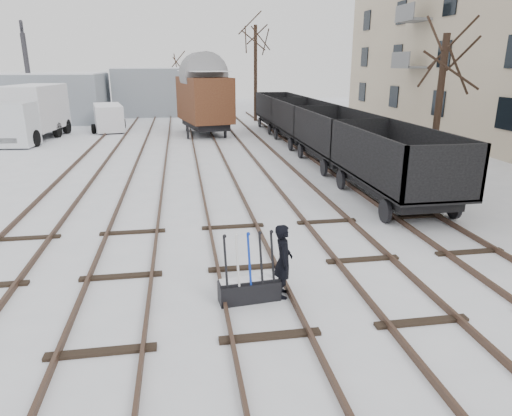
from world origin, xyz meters
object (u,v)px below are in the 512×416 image
(worker, at_px, (283,261))
(freight_wagon_a, at_px, (393,175))
(box_van_wagon, at_px, (204,98))
(ground_frame, at_px, (249,288))
(panel_van, at_px, (109,117))
(crane, at_px, (32,98))
(lorry, at_px, (31,112))

(worker, bearing_deg, freight_wagon_a, -29.79)
(box_van_wagon, bearing_deg, ground_frame, -102.71)
(worker, xyz_separation_m, panel_van, (-7.30, 27.19, 0.20))
(crane, bearing_deg, freight_wagon_a, -70.37)
(freight_wagon_a, height_order, crane, crane)
(worker, distance_m, lorry, 26.14)
(worker, distance_m, panel_van, 28.15)
(box_van_wagon, bearing_deg, panel_van, 145.03)
(ground_frame, distance_m, lorry, 25.93)
(ground_frame, distance_m, freight_wagon_a, 8.87)
(panel_van, bearing_deg, freight_wagon_a, -70.05)
(ground_frame, xyz_separation_m, crane, (-13.24, 32.56, 1.84))
(worker, xyz_separation_m, crane, (-13.99, 32.46, 1.31))
(box_van_wagon, relative_size, lorry, 0.78)
(panel_van, distance_m, crane, 8.59)
(panel_van, bearing_deg, worker, -86.28)
(freight_wagon_a, xyz_separation_m, panel_van, (-12.72, 20.96, 0.00))
(freight_wagon_a, xyz_separation_m, box_van_wagon, (-5.71, 17.93, 1.54))
(lorry, height_order, crane, crane)
(lorry, relative_size, crane, 0.98)
(box_van_wagon, relative_size, panel_van, 1.32)
(lorry, bearing_deg, box_van_wagon, 10.58)
(ground_frame, bearing_deg, lorry, 108.90)
(freight_wagon_a, bearing_deg, lorry, 134.67)
(ground_frame, bearing_deg, box_van_wagon, 83.11)
(ground_frame, height_order, worker, worker)
(ground_frame, bearing_deg, worker, 1.79)
(freight_wagon_a, height_order, lorry, lorry)
(box_van_wagon, bearing_deg, freight_wagon_a, -83.95)
(worker, xyz_separation_m, freight_wagon_a, (5.42, 6.23, 0.20))
(panel_van, relative_size, crane, 0.58)
(worker, relative_size, freight_wagon_a, 0.25)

